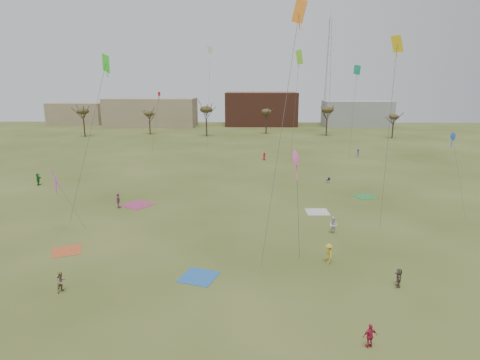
{
  "coord_description": "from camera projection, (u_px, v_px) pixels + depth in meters",
  "views": [
    {
      "loc": [
        1.13,
        -30.97,
        16.22
      ],
      "look_at": [
        0.0,
        12.0,
        5.5
      ],
      "focal_mm": 29.93,
      "sensor_mm": 36.0,
      "label": 1
    }
  ],
  "objects": [
    {
      "name": "spectator_fore_a",
      "position": [
        370.0,
        336.0,
        24.84
      ],
      "size": [
        1.0,
        0.61,
        1.6
      ],
      "primitive_type": "imported",
      "rotation": [
        0.0,
        0.0,
        3.39
      ],
      "color": "#BA2043",
      "rests_on": "ground"
    },
    {
      "name": "blanket_blue",
      "position": [
        199.0,
        277.0,
        33.97
      ],
      "size": [
        3.63,
        3.63,
        0.03
      ],
      "primitive_type": "cube",
      "rotation": [
        0.0,
        0.0,
        1.26
      ],
      "color": "#2A68B6",
      "rests_on": "ground"
    },
    {
      "name": "flyer_mid_b",
      "position": [
        329.0,
        253.0,
        36.45
      ],
      "size": [
        0.8,
        1.24,
        1.81
      ],
      "primitive_type": "imported",
      "rotation": [
        0.0,
        0.0,
        4.82
      ],
      "color": "gold",
      "rests_on": "ground"
    },
    {
      "name": "flyer_far_c",
      "position": [
        358.0,
        153.0,
        87.79
      ],
      "size": [
        0.81,
        1.15,
        1.62
      ],
      "primitive_type": "imported",
      "rotation": [
        0.0,
        0.0,
        4.5
      ],
      "color": "navy",
      "rests_on": "ground"
    },
    {
      "name": "kites_aloft",
      "position": [
        227.0,
        71.0,
        67.55
      ],
      "size": [
        51.99,
        61.42,
        22.73
      ],
      "color": "red",
      "rests_on": "ground"
    },
    {
      "name": "building_tan",
      "position": [
        151.0,
        112.0,
        145.23
      ],
      "size": [
        32.0,
        14.0,
        10.0
      ],
      "primitive_type": "cube",
      "color": "#937F60",
      "rests_on": "ground"
    },
    {
      "name": "blanket_plum",
      "position": [
        138.0,
        205.0,
        53.6
      ],
      "size": [
        4.64,
        4.64,
        0.03
      ],
      "primitive_type": "cube",
      "rotation": [
        0.0,
        0.0,
        2.58
      ],
      "color": "#B0366C",
      "rests_on": "ground"
    },
    {
      "name": "spectator_fore_b",
      "position": [
        61.0,
        282.0,
        31.43
      ],
      "size": [
        0.93,
        1.02,
        1.68
      ],
      "primitive_type": "imported",
      "rotation": [
        0.0,
        0.0,
        1.11
      ],
      "color": "#94785E",
      "rests_on": "ground"
    },
    {
      "name": "blanket_red",
      "position": [
        67.0,
        251.0,
        39.12
      ],
      "size": [
        3.47,
        3.47,
        0.03
      ],
      "primitive_type": "cube",
      "rotation": [
        0.0,
        0.0,
        1.97
      ],
      "color": "#D15729",
      "rests_on": "ground"
    },
    {
      "name": "radio_tower",
      "position": [
        328.0,
        72.0,
        149.83
      ],
      "size": [
        1.51,
        1.72,
        41.0
      ],
      "color": "#9EA3A8",
      "rests_on": "ground"
    },
    {
      "name": "spectator_mid_e",
      "position": [
        333.0,
        225.0,
        43.43
      ],
      "size": [
        1.15,
        1.11,
        1.87
      ],
      "primitive_type": "imported",
      "rotation": [
        0.0,
        0.0,
        5.64
      ],
      "color": "silver",
      "rests_on": "ground"
    },
    {
      "name": "flyer_far_b",
      "position": [
        264.0,
        156.0,
        83.75
      ],
      "size": [
        0.89,
        0.94,
        1.62
      ],
      "primitive_type": "imported",
      "rotation": [
        0.0,
        0.0,
        0.92
      ],
      "color": "red",
      "rests_on": "ground"
    },
    {
      "name": "ground",
      "position": [
        236.0,
        277.0,
        33.99
      ],
      "size": [
        260.0,
        260.0,
        0.0
      ],
      "primitive_type": "plane",
      "color": "#3C4A17",
      "rests_on": "ground"
    },
    {
      "name": "camp_chair_right",
      "position": [
        328.0,
        181.0,
        65.19
      ],
      "size": [
        0.73,
        0.72,
        0.87
      ],
      "rotation": [
        0.0,
        0.0,
        5.31
      ],
      "color": "#141739",
      "rests_on": "ground"
    },
    {
      "name": "building_tan_west",
      "position": [
        78.0,
        113.0,
        153.02
      ],
      "size": [
        20.0,
        12.0,
        8.0
      ],
      "primitive_type": "cube",
      "color": "#937F60",
      "rests_on": "ground"
    },
    {
      "name": "tree_line",
      "position": [
        236.0,
        115.0,
        109.1
      ],
      "size": [
        117.44,
        49.32,
        8.91
      ],
      "color": "#3A2B1E",
      "rests_on": "ground"
    },
    {
      "name": "spectator_fore_c",
      "position": [
        399.0,
        278.0,
        32.23
      ],
      "size": [
        0.8,
        1.5,
        1.55
      ],
      "primitive_type": "imported",
      "rotation": [
        0.0,
        0.0,
        4.46
      ],
      "color": "brown",
      "rests_on": "ground"
    },
    {
      "name": "spectator_mid_d",
      "position": [
        118.0,
        201.0,
        52.15
      ],
      "size": [
        0.79,
        1.23,
        1.95
      ],
      "primitive_type": "imported",
      "rotation": [
        0.0,
        0.0,
        1.86
      ],
      "color": "#A34485",
      "rests_on": "ground"
    },
    {
      "name": "building_brick",
      "position": [
        261.0,
        109.0,
        148.81
      ],
      "size": [
        26.0,
        16.0,
        12.0
      ],
      "primitive_type": "cube",
      "color": "brown",
      "rests_on": "ground"
    },
    {
      "name": "blanket_olive",
      "position": [
        365.0,
        197.0,
        57.44
      ],
      "size": [
        3.62,
        3.62,
        0.03
      ],
      "primitive_type": "cube",
      "rotation": [
        0.0,
        0.0,
        0.37
      ],
      "color": "#30853B",
      "rests_on": "ground"
    },
    {
      "name": "building_grey",
      "position": [
        357.0,
        113.0,
        146.34
      ],
      "size": [
        24.0,
        12.0,
        9.0
      ],
      "primitive_type": "cube",
      "color": "gray",
      "rests_on": "ground"
    },
    {
      "name": "flyer_far_a",
      "position": [
        38.0,
        179.0,
        63.61
      ],
      "size": [
        0.79,
        1.85,
        1.93
      ],
      "primitive_type": "imported",
      "rotation": [
        0.0,
        0.0,
        1.7
      ],
      "color": "#2B8333",
      "rests_on": "ground"
    },
    {
      "name": "blanket_cream",
      "position": [
        317.0,
        212.0,
        50.73
      ],
      "size": [
        2.87,
        2.87,
        0.03
      ],
      "primitive_type": "cube",
      "rotation": [
        0.0,
        0.0,
        0.03
      ],
      "color": "silver",
      "rests_on": "ground"
    }
  ]
}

